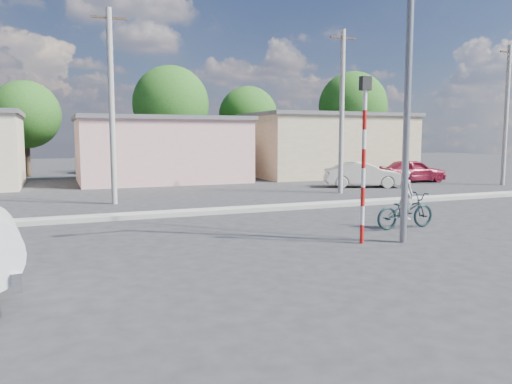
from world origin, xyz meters
name	(u,v)px	position (x,y,z in m)	size (l,w,h in m)	color
ground_plane	(275,269)	(0.00, 0.00, 0.00)	(120.00, 120.00, 0.00)	#252628
median	(184,213)	(0.00, 8.00, 0.08)	(40.00, 0.80, 0.16)	#99968E
bicycle	(405,211)	(5.66, 2.83, 0.55)	(0.73, 2.10, 1.10)	black
cyclist	(405,204)	(5.66, 2.83, 0.76)	(0.56, 0.37, 1.53)	silver
car_cream	(363,175)	(11.71, 14.04, 0.70)	(1.48, 4.24, 1.40)	beige
car_red	(413,171)	(16.41, 15.58, 0.71)	(1.68, 4.17, 1.42)	maroon
traffic_pole	(364,145)	(3.20, 1.50, 2.59)	(0.28, 0.18, 4.36)	red
streetlight	(404,53)	(4.14, 1.20, 4.96)	(2.34, 0.22, 9.00)	slate
building_row	(147,148)	(1.10, 22.00, 2.13)	(37.80, 7.30, 4.44)	beige
tree_row	(166,108)	(3.76, 28.45, 4.99)	(43.62, 7.43, 8.42)	#38281E
utility_poles	(232,109)	(3.25, 12.00, 4.07)	(35.40, 0.24, 8.00)	#99968E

